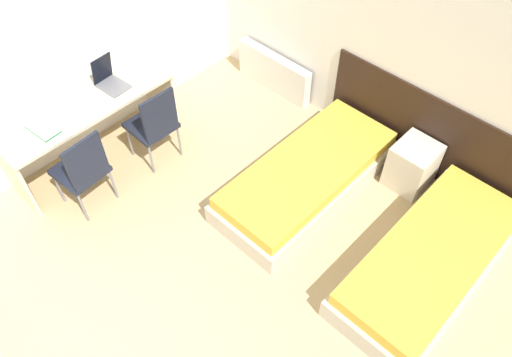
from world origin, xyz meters
TOP-DOWN VIEW (x-y plane):
  - wall_back at (0.00, 3.73)m, footprint 5.20×0.05m
  - wall_left at (-2.13, 1.85)m, footprint 0.05×4.70m
  - headboard_panel at (0.86, 3.69)m, footprint 2.40×0.03m
  - bed_near_window at (0.14, 2.64)m, footprint 0.87×2.03m
  - bed_near_door at (1.57, 2.64)m, footprint 0.87×2.03m
  - nightstand at (0.86, 3.44)m, footprint 0.40×0.43m
  - radiator at (-1.20, 3.61)m, footprint 1.06×0.12m
  - desk at (-1.80, 1.44)m, footprint 0.60×1.83m
  - chair_near_laptop at (-1.28, 1.87)m, footprint 0.44×0.44m
  - chair_near_notebook at (-1.28, 1.01)m, footprint 0.47×0.47m
  - laptop at (-1.84, 1.80)m, footprint 0.33×0.27m
  - open_notebook at (-1.76, 0.97)m, footprint 0.35×0.21m

SIDE VIEW (x-z plane):
  - bed_near_window at x=0.14m, z-range -0.01..0.37m
  - bed_near_door at x=1.57m, z-range -0.01..0.37m
  - radiator at x=-1.20m, z-range 0.00..0.48m
  - nightstand at x=0.86m, z-range 0.00..0.51m
  - headboard_panel at x=0.86m, z-range 0.00..0.95m
  - chair_near_laptop at x=-1.28m, z-range 0.05..1.00m
  - chair_near_notebook at x=-1.28m, z-range 0.05..1.00m
  - desk at x=-1.80m, z-range 0.20..0.95m
  - open_notebook at x=-1.76m, z-range 0.75..0.76m
  - laptop at x=-1.84m, z-range 0.65..0.97m
  - wall_back at x=0.00m, z-range 0.00..2.70m
  - wall_left at x=-2.13m, z-range 0.00..2.70m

